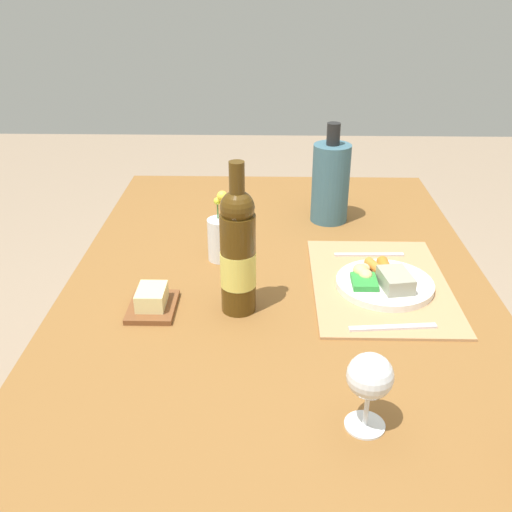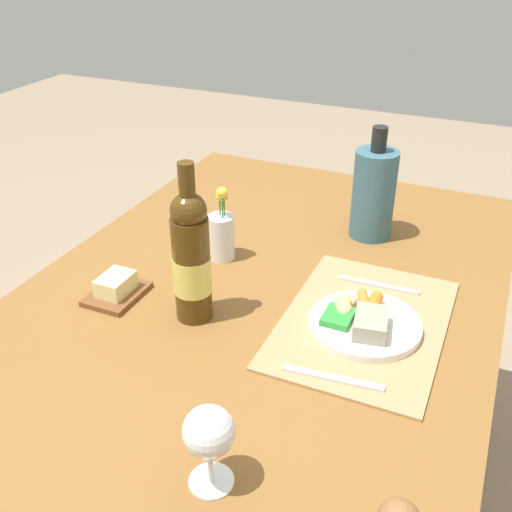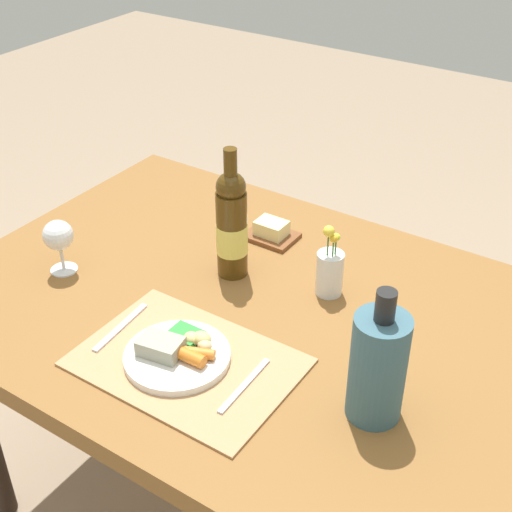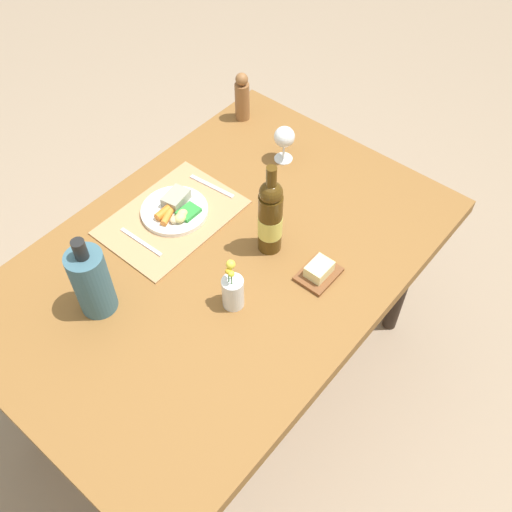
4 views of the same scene
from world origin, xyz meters
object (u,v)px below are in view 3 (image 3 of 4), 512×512
knife (245,385)px  wine_glass (58,237)px  wine_bottle (232,225)px  butter_dish (271,232)px  cooler_bottle (378,366)px  flower_vase (330,271)px  dining_table (258,331)px  dinner_plate (178,352)px  fork (121,327)px

knife → wine_glass: size_ratio=1.27×
knife → wine_bottle: bearing=126.7°
butter_dish → wine_bottle: size_ratio=0.39×
butter_dish → wine_bottle: 0.22m
cooler_bottle → wine_glass: 0.84m
cooler_bottle → butter_dish: 0.66m
wine_bottle → wine_glass: (-0.35, -0.22, -0.04)m
wine_bottle → flower_vase: (0.24, 0.06, -0.07)m
knife → butter_dish: (-0.26, 0.50, 0.01)m
butter_dish → wine_glass: size_ratio=0.94×
butter_dish → wine_bottle: (0.01, -0.19, 0.12)m
dining_table → flower_vase: (0.10, 0.14, 0.13)m
knife → wine_glass: 0.62m
dining_table → wine_bottle: wine_bottle is taller
dining_table → flower_vase: bearing=53.7°
cooler_bottle → flower_vase: 0.39m
knife → dinner_plate: bearing=-178.9°
dinner_plate → knife: 0.16m
butter_dish → dining_table: bearing=-63.4°
wine_glass → dining_table: bearing=15.6°
dining_table → wine_glass: wine_glass is taller
dinner_plate → flower_vase: (0.15, 0.38, 0.04)m
cooler_bottle → wine_glass: (-0.84, 0.01, -0.02)m
butter_dish → wine_bottle: bearing=-88.2°
cooler_bottle → butter_dish: bearing=139.6°
fork → dining_table: bearing=42.5°
fork → wine_bottle: 0.35m
dinner_plate → flower_vase: flower_vase is taller
butter_dish → wine_glass: bearing=-130.3°
dining_table → cooler_bottle: cooler_bottle is taller
flower_vase → dinner_plate: bearing=-110.8°
dining_table → fork: 0.32m
dinner_plate → knife: size_ratio=1.26×
cooler_bottle → flower_vase: bearing=131.0°
flower_vase → wine_glass: flower_vase is taller
dinner_plate → flower_vase: 0.41m
dinner_plate → butter_dish: size_ratio=1.70×
knife → flower_vase: bearing=90.8°
dinner_plate → wine_bottle: size_ratio=0.67×
dining_table → cooler_bottle: size_ratio=5.18×
cooler_bottle → fork: bearing=-171.9°
knife → wine_glass: wine_glass is taller
cooler_bottle → dinner_plate: bearing=-167.4°
wine_bottle → butter_dish: bearing=91.8°
dining_table → fork: size_ratio=8.11×
fork → butter_dish: (0.07, 0.50, 0.01)m
fork → butter_dish: size_ratio=1.39×
fork → cooler_bottle: size_ratio=0.64×
dinner_plate → butter_dish: bearing=100.7°
knife → wine_bottle: 0.43m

